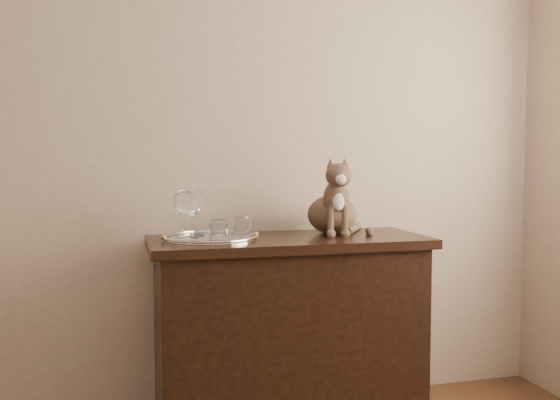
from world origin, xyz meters
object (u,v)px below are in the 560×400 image
(tray, at_px, (211,239))
(tumbler_c, at_px, (243,227))
(tumbler_b, at_px, (218,230))
(cat, at_px, (332,196))
(wine_glass_a, at_px, (192,217))
(sideboard, at_px, (289,334))
(wine_glass_b, at_px, (197,212))
(wine_glass_c, at_px, (183,214))

(tray, height_order, tumbler_c, tumbler_c)
(tumbler_b, xyz_separation_m, cat, (0.55, 0.18, 0.12))
(wine_glass_a, xyz_separation_m, cat, (0.64, 0.02, 0.08))
(sideboard, relative_size, tumbler_b, 13.84)
(sideboard, height_order, wine_glass_b, wine_glass_b)
(cat, bearing_deg, tray, -164.84)
(wine_glass_c, bearing_deg, wine_glass_a, 52.07)
(wine_glass_a, relative_size, wine_glass_b, 0.83)
(wine_glass_b, distance_m, tumbler_c, 0.22)
(tray, bearing_deg, cat, 7.61)
(tray, xyz_separation_m, wine_glass_a, (-0.07, 0.06, 0.09))
(tray, bearing_deg, wine_glass_c, -179.63)
(wine_glass_c, bearing_deg, tray, 0.37)
(wine_glass_b, relative_size, tumbler_c, 2.41)
(sideboard, distance_m, tumbler_b, 0.58)
(tumbler_b, bearing_deg, sideboard, 16.86)
(tumbler_c, bearing_deg, wine_glass_b, 150.08)
(wine_glass_a, height_order, cat, cat)
(sideboard, xyz_separation_m, tumbler_c, (-0.20, 0.01, 0.47))
(tumbler_b, height_order, tumbler_c, tumbler_b)
(sideboard, height_order, wine_glass_c, wine_glass_c)
(wine_glass_a, bearing_deg, tumbler_c, -15.13)
(sideboard, bearing_deg, wine_glass_c, 179.12)
(tray, xyz_separation_m, wine_glass_b, (-0.04, 0.10, 0.10))
(tray, height_order, tumbler_b, tumbler_b)
(tray, relative_size, wine_glass_c, 1.93)
(wine_glass_c, distance_m, cat, 0.69)
(wine_glass_a, height_order, tumbler_b, wine_glass_a)
(tray, height_order, wine_glass_a, wine_glass_a)
(wine_glass_b, bearing_deg, tumbler_c, -29.92)
(tumbler_b, bearing_deg, wine_glass_c, 141.09)
(sideboard, relative_size, wine_glass_c, 5.78)
(tray, distance_m, wine_glass_a, 0.13)
(wine_glass_c, distance_m, tumbler_c, 0.26)
(wine_glass_b, height_order, tumbler_b, wine_glass_b)
(wine_glass_b, distance_m, tumbler_b, 0.23)
(wine_glass_b, bearing_deg, tray, -66.96)
(tumbler_b, xyz_separation_m, tumbler_c, (0.12, 0.11, -0.00))
(sideboard, height_order, tray, tray)
(tumbler_b, bearing_deg, tray, 98.24)
(sideboard, bearing_deg, wine_glass_b, 163.60)
(wine_glass_a, distance_m, tumbler_b, 0.19)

